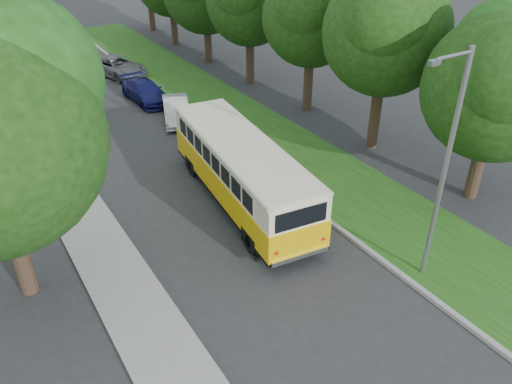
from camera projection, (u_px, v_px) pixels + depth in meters
ground at (281, 278)px, 17.39m from camera, size 120.00×120.00×0.00m
curb at (283, 186)px, 22.60m from camera, size 0.20×70.00×0.15m
grass_verge at (324, 173)px, 23.68m from camera, size 4.50×70.00×0.13m
sidewalk at (100, 247)px, 18.77m from camera, size 2.20×70.00×0.12m
treeline at (150, 4)px, 28.74m from camera, size 24.27×41.91×9.46m
lamppost_near at (444, 166)px, 15.24m from camera, size 1.71×0.16×8.00m
lamppost_far at (20, 66)px, 24.65m from camera, size 1.71×0.16×7.50m
warning_sign at (54, 139)px, 23.09m from camera, size 0.56×0.10×2.50m
vintage_bus at (242, 173)px, 20.81m from camera, size 3.70×10.17×2.95m
car_silver at (217, 152)px, 24.16m from camera, size 2.76×4.49×1.43m
car_white at (176, 110)px, 28.90m from camera, size 2.71×4.26×1.32m
car_blue at (145, 91)px, 31.55m from camera, size 2.07×4.60×1.31m
car_grey at (117, 66)px, 35.90m from camera, size 3.69×5.41×1.37m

